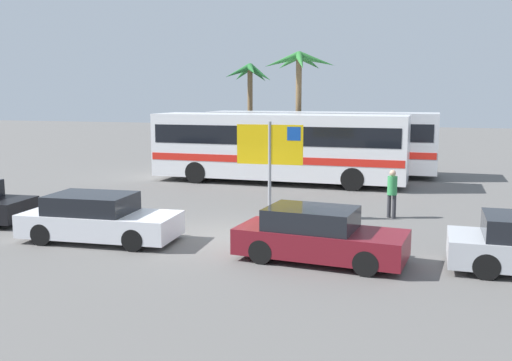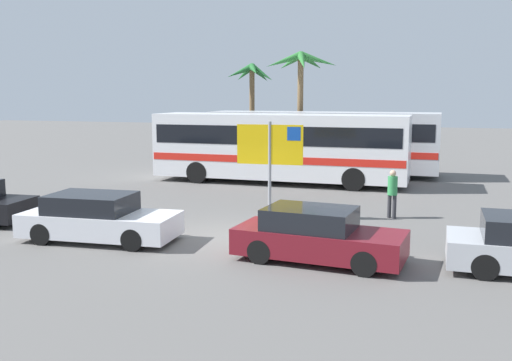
# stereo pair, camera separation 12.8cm
# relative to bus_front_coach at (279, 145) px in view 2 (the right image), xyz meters

# --- Properties ---
(ground) EXTENTS (120.00, 120.00, 0.00)m
(ground) POSITION_rel_bus_front_coach_xyz_m (1.21, -10.34, -1.78)
(ground) COLOR #605E5B
(bus_front_coach) EXTENTS (11.63, 2.68, 3.17)m
(bus_front_coach) POSITION_rel_bus_front_coach_xyz_m (0.00, 0.00, 0.00)
(bus_front_coach) COLOR white
(bus_front_coach) RESTS_ON ground
(bus_rear_coach) EXTENTS (11.63, 2.68, 3.17)m
(bus_rear_coach) POSITION_rel_bus_front_coach_xyz_m (1.25, 3.65, 0.00)
(bus_rear_coach) COLOR silver
(bus_rear_coach) RESTS_ON ground
(ferry_sign) EXTENTS (2.20, 0.19, 3.20)m
(ferry_sign) POSITION_rel_bus_front_coach_xyz_m (1.77, -7.47, 0.54)
(ferry_sign) COLOR gray
(ferry_sign) RESTS_ON ground
(car_maroon) EXTENTS (4.25, 2.04, 1.32)m
(car_maroon) POSITION_rel_bus_front_coach_xyz_m (4.22, -11.87, -1.15)
(car_maroon) COLOR maroon
(car_maroon) RESTS_ON ground
(car_white) EXTENTS (4.45, 2.07, 1.32)m
(car_white) POSITION_rel_bus_front_coach_xyz_m (-2.03, -11.76, -1.15)
(car_white) COLOR silver
(car_white) RESTS_ON ground
(pedestrian_by_bus) EXTENTS (0.32, 0.32, 1.61)m
(pedestrian_by_bus) POSITION_rel_bus_front_coach_xyz_m (5.59, -6.24, -0.84)
(pedestrian_by_bus) COLOR #2D2D33
(pedestrian_by_bus) RESTS_ON ground
(palm_tree_seaside) EXTENTS (3.87, 3.80, 6.41)m
(palm_tree_seaside) POSITION_rel_bus_front_coach_xyz_m (-0.39, 5.82, 3.39)
(palm_tree_seaside) COLOR brown
(palm_tree_seaside) RESTS_ON ground
(palm_tree_inland) EXTENTS (3.10, 3.04, 5.97)m
(palm_tree_inland) POSITION_rel_bus_front_coach_xyz_m (-4.19, 8.81, 2.93)
(palm_tree_inland) COLOR brown
(palm_tree_inland) RESTS_ON ground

